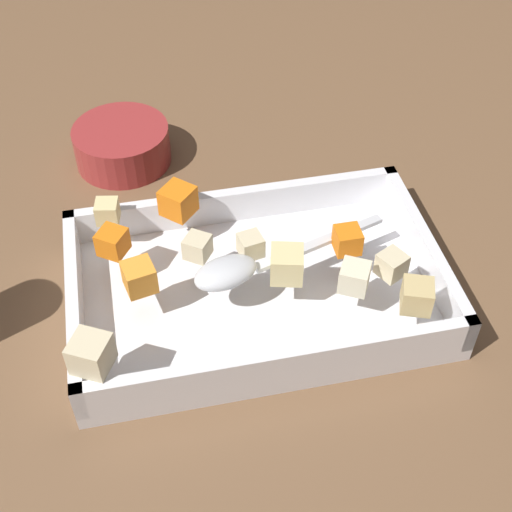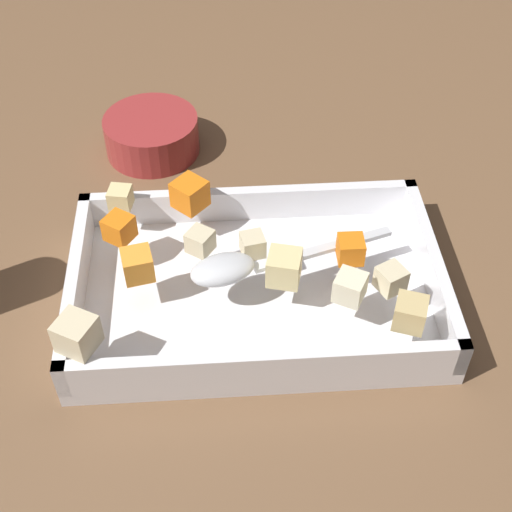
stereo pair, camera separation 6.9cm
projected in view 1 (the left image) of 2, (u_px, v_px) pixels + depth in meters
name	position (u px, v px, depth m)	size (l,w,h in m)	color
ground_plane	(247.00, 313.00, 0.72)	(4.00, 4.00, 0.00)	brown
baking_dish	(256.00, 289.00, 0.72)	(0.37, 0.23, 0.05)	silver
carrot_chunk_near_left	(139.00, 277.00, 0.66)	(0.03, 0.03, 0.03)	orange
carrot_chunk_near_spoon	(113.00, 242.00, 0.70)	(0.03, 0.03, 0.03)	orange
carrot_chunk_corner_sw	(347.00, 240.00, 0.70)	(0.02, 0.02, 0.02)	orange
carrot_chunk_back_center	(178.00, 201.00, 0.74)	(0.03, 0.03, 0.03)	orange
potato_chunk_mid_right	(107.00, 211.00, 0.73)	(0.02, 0.02, 0.02)	#E0CC89
potato_chunk_heap_top	(417.00, 296.00, 0.65)	(0.03, 0.03, 0.03)	tan
potato_chunk_far_left	(354.00, 277.00, 0.67)	(0.03, 0.03, 0.03)	beige
potato_chunk_near_right	(197.00, 247.00, 0.70)	(0.02, 0.02, 0.02)	beige
potato_chunk_mid_left	(287.00, 264.00, 0.67)	(0.03, 0.03, 0.03)	#E0CC89
potato_chunk_heap_side	(91.00, 354.00, 0.60)	(0.03, 0.03, 0.03)	beige
potato_chunk_center	(251.00, 245.00, 0.70)	(0.02, 0.02, 0.02)	beige
potato_chunk_corner_nw	(392.00, 265.00, 0.68)	(0.02, 0.02, 0.02)	beige
serving_spoon	(239.00, 271.00, 0.68)	(0.21, 0.09, 0.02)	silver
small_prep_bowl	(122.00, 145.00, 0.88)	(0.12, 0.12, 0.05)	maroon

